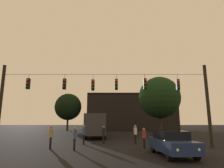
{
  "coord_description": "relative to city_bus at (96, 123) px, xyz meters",
  "views": [
    {
      "loc": [
        0.68,
        -4.13,
        2.1
      ],
      "look_at": [
        0.69,
        10.63,
        5.03
      ],
      "focal_mm": 30.24,
      "sensor_mm": 36.0,
      "label": 1
    }
  ],
  "objects": [
    {
      "name": "pedestrian_far_side",
      "position": [
        -0.43,
        -8.73,
        -0.87
      ],
      "size": [
        0.24,
        0.36,
        1.75
      ],
      "color": "black",
      "rests_on": "ground"
    },
    {
      "name": "car_far_left",
      "position": [
        -1.9,
        9.95,
        -1.07
      ],
      "size": [
        2.04,
        4.42,
        1.52
      ],
      "color": "navy",
      "rests_on": "ground"
    },
    {
      "name": "car_near_right",
      "position": [
        5.92,
        -14.58,
        -1.07
      ],
      "size": [
        2.18,
        4.46,
        1.52
      ],
      "color": "navy",
      "rests_on": "ground"
    },
    {
      "name": "corner_building",
      "position": [
        6.79,
        19.81,
        2.32
      ],
      "size": [
        20.18,
        10.45,
        8.37
      ],
      "color": "black",
      "rests_on": "ground"
    },
    {
      "name": "ground_plane",
      "position": [
        1.52,
        1.77,
        -1.87
      ],
      "size": [
        168.0,
        168.0,
        0.0
      ],
      "primitive_type": "plane",
      "color": "black",
      "rests_on": "ground"
    },
    {
      "name": "pedestrian_crossing_left",
      "position": [
        4.75,
        -11.32,
        -0.98
      ],
      "size": [
        0.27,
        0.38,
        1.58
      ],
      "color": "black",
      "rests_on": "ground"
    },
    {
      "name": "city_bus",
      "position": [
        0.0,
        0.0,
        0.0
      ],
      "size": [
        3.08,
        11.12,
        3.0
      ],
      "color": "#2D2D33",
      "rests_on": "ground"
    },
    {
      "name": "pedestrian_crossing_center",
      "position": [
        -2.62,
        -11.53,
        -0.86
      ],
      "size": [
        0.27,
        0.38,
        1.77
      ],
      "color": "black",
      "rests_on": "ground"
    },
    {
      "name": "overhead_signal_span",
      "position": [
        1.51,
        -10.56,
        2.32
      ],
      "size": [
        18.25,
        0.44,
        7.06
      ],
      "color": "black",
      "rests_on": "ground"
    },
    {
      "name": "pedestrian_near_bus",
      "position": [
        1.39,
        -8.17,
        -0.92
      ],
      "size": [
        0.33,
        0.41,
        1.66
      ],
      "color": "black",
      "rests_on": "ground"
    },
    {
      "name": "pedestrian_trailing",
      "position": [
        4.43,
        -8.3,
        -0.87
      ],
      "size": [
        0.27,
        0.38,
        1.75
      ],
      "color": "black",
      "rests_on": "ground"
    },
    {
      "name": "tree_behind_building",
      "position": [
        -7.99,
        17.09,
        3.54
      ],
      "size": [
        6.13,
        6.13,
        8.48
      ],
      "color": "#2D2116",
      "rests_on": "ground"
    },
    {
      "name": "pedestrian_crossing_right",
      "position": [
        -0.58,
        -12.4,
        -0.92
      ],
      "size": [
        0.34,
        0.42,
        1.67
      ],
      "color": "black",
      "rests_on": "ground"
    },
    {
      "name": "tree_left_silhouette",
      "position": [
        9.44,
        1.77,
        3.82
      ],
      "size": [
        6.31,
        6.31,
        8.85
      ],
      "color": "#2D2116",
      "rests_on": "ground"
    }
  ]
}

